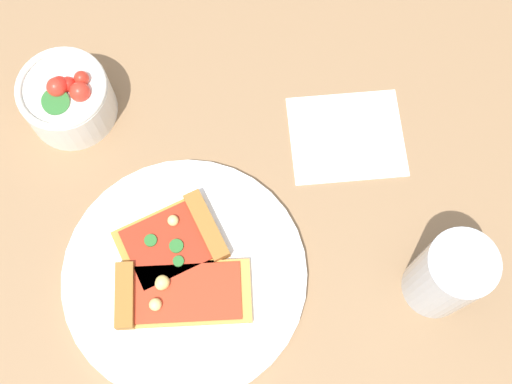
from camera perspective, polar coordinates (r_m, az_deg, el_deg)
ground_plane at (r=0.79m, az=-5.38°, el=-5.92°), size 2.40×2.40×0.00m
plate at (r=0.78m, az=-6.20°, el=-7.13°), size 0.28×0.28×0.01m
pizza_slice_near at (r=0.77m, az=-6.76°, el=-4.10°), size 0.09×0.12×0.02m
pizza_slice_far at (r=0.76m, az=-7.31°, el=-8.63°), size 0.12×0.17×0.02m
salad_bowl at (r=0.85m, az=-15.88°, el=7.68°), size 0.11×0.11×0.08m
soda_glass at (r=0.75m, az=15.80°, el=-7.01°), size 0.07×0.07×0.12m
paper_napkin at (r=0.84m, az=7.63°, el=4.69°), size 0.15×0.17×0.00m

